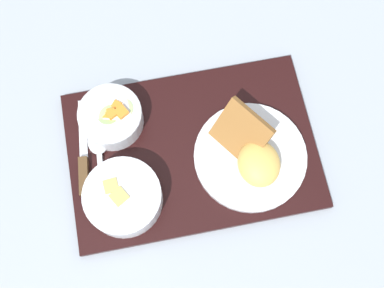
{
  "coord_description": "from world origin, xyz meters",
  "views": [
    {
      "loc": [
        -0.05,
        -0.24,
        0.83
      ],
      "look_at": [
        0.0,
        0.0,
        0.04
      ],
      "focal_mm": 45.0,
      "sensor_mm": 36.0,
      "label": 1
    }
  ],
  "objects_px": {
    "plate_main": "(252,156)",
    "knife": "(84,166)",
    "bowl_soup": "(123,197)",
    "spoon": "(99,151)",
    "bowl_salad": "(111,117)"
  },
  "relations": [
    {
      "from": "plate_main",
      "to": "knife",
      "type": "bearing_deg",
      "value": 171.47
    },
    {
      "from": "bowl_soup",
      "to": "knife",
      "type": "bearing_deg",
      "value": 129.64
    },
    {
      "from": "spoon",
      "to": "bowl_soup",
      "type": "bearing_deg",
      "value": -158.66
    },
    {
      "from": "bowl_salad",
      "to": "spoon",
      "type": "distance_m",
      "value": 0.06
    },
    {
      "from": "bowl_salad",
      "to": "plate_main",
      "type": "distance_m",
      "value": 0.25
    },
    {
      "from": "bowl_salad",
      "to": "spoon",
      "type": "height_order",
      "value": "bowl_salad"
    },
    {
      "from": "knife",
      "to": "spoon",
      "type": "distance_m",
      "value": 0.04
    },
    {
      "from": "bowl_soup",
      "to": "plate_main",
      "type": "xyz_separation_m",
      "value": [
        0.23,
        0.03,
        -0.01
      ]
    },
    {
      "from": "plate_main",
      "to": "bowl_salad",
      "type": "bearing_deg",
      "value": 152.99
    },
    {
      "from": "bowl_salad",
      "to": "bowl_soup",
      "type": "xyz_separation_m",
      "value": [
        -0.0,
        -0.15,
        0.0
      ]
    },
    {
      "from": "bowl_salad",
      "to": "plate_main",
      "type": "height_order",
      "value": "plate_main"
    },
    {
      "from": "bowl_salad",
      "to": "bowl_soup",
      "type": "relative_size",
      "value": 0.86
    },
    {
      "from": "knife",
      "to": "bowl_soup",
      "type": "bearing_deg",
      "value": -134.93
    },
    {
      "from": "bowl_soup",
      "to": "spoon",
      "type": "relative_size",
      "value": 0.85
    },
    {
      "from": "plate_main",
      "to": "spoon",
      "type": "relative_size",
      "value": 1.3
    }
  ]
}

